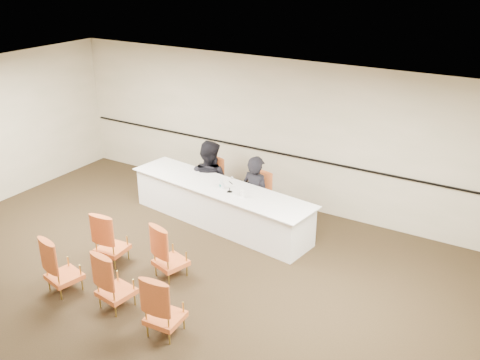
# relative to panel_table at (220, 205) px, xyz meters

# --- Properties ---
(floor) EXTENTS (10.00, 10.00, 0.00)m
(floor) POSITION_rel_panel_table_xyz_m (0.48, -2.54, -0.39)
(floor) COLOR black
(floor) RESTS_ON ground
(ceiling) EXTENTS (10.00, 10.00, 0.00)m
(ceiling) POSITION_rel_panel_table_xyz_m (0.48, -2.54, 2.61)
(ceiling) COLOR silver
(ceiling) RESTS_ON ground
(wall_back) EXTENTS (10.00, 0.04, 3.00)m
(wall_back) POSITION_rel_panel_table_xyz_m (0.48, 1.46, 1.11)
(wall_back) COLOR #B7B190
(wall_back) RESTS_ON ground
(wall_rail) EXTENTS (9.80, 0.04, 0.03)m
(wall_rail) POSITION_rel_panel_table_xyz_m (0.48, 1.42, 0.71)
(wall_rail) COLOR black
(wall_rail) RESTS_ON wall_back
(panel_table) EXTENTS (4.01, 1.42, 0.79)m
(panel_table) POSITION_rel_panel_table_xyz_m (0.00, 0.00, 0.00)
(panel_table) COLOR white
(panel_table) RESTS_ON ground
(panelist_main) EXTENTS (0.70, 0.52, 1.75)m
(panelist_main) POSITION_rel_panel_table_xyz_m (0.50, 0.51, 0.05)
(panelist_main) COLOR black
(panelist_main) RESTS_ON ground
(panelist_main_chair) EXTENTS (0.56, 0.56, 0.95)m
(panelist_main_chair) POSITION_rel_panel_table_xyz_m (0.50, 0.51, 0.08)
(panelist_main_chair) COLOR #AA561E
(panelist_main_chair) RESTS_ON ground
(panelist_second) EXTENTS (0.95, 0.75, 1.91)m
(panelist_second) POSITION_rel_panel_table_xyz_m (-0.70, 0.68, 0.02)
(panelist_second) COLOR black
(panelist_second) RESTS_ON ground
(panelist_second_chair) EXTENTS (0.56, 0.56, 0.95)m
(panelist_second_chair) POSITION_rel_panel_table_xyz_m (-0.70, 0.68, 0.08)
(panelist_second_chair) COLOR #AA561E
(panelist_second_chair) RESTS_ON ground
(papers) EXTENTS (0.36, 0.31, 0.00)m
(papers) POSITION_rel_panel_table_xyz_m (0.47, -0.10, 0.39)
(papers) COLOR white
(papers) RESTS_ON panel_table
(microphone) EXTENTS (0.13, 0.20, 0.26)m
(microphone) POSITION_rel_panel_table_xyz_m (0.31, -0.14, 0.53)
(microphone) COLOR black
(microphone) RESTS_ON panel_table
(water_bottle) EXTENTS (0.07, 0.07, 0.21)m
(water_bottle) POSITION_rel_panel_table_xyz_m (0.07, -0.06, 0.50)
(water_bottle) COLOR #18857B
(water_bottle) RESTS_ON panel_table
(drinking_glass) EXTENTS (0.08, 0.08, 0.10)m
(drinking_glass) POSITION_rel_panel_table_xyz_m (0.10, -0.06, 0.44)
(drinking_glass) COLOR white
(drinking_glass) RESTS_ON panel_table
(coffee_cup) EXTENTS (0.10, 0.10, 0.13)m
(coffee_cup) POSITION_rel_panel_table_xyz_m (0.61, -0.19, 0.46)
(coffee_cup) COLOR white
(coffee_cup) RESTS_ON panel_table
(aud_chair_front_left) EXTENTS (0.54, 0.54, 0.95)m
(aud_chair_front_left) POSITION_rel_panel_table_xyz_m (-0.79, -2.11, 0.08)
(aud_chair_front_left) COLOR #AA561E
(aud_chair_front_left) RESTS_ON ground
(aud_chair_front_mid) EXTENTS (0.62, 0.62, 0.95)m
(aud_chair_front_mid) POSITION_rel_panel_table_xyz_m (0.32, -1.95, 0.08)
(aud_chair_front_mid) COLOR #AA561E
(aud_chair_front_mid) RESTS_ON ground
(aud_chair_back_left) EXTENTS (0.60, 0.60, 0.95)m
(aud_chair_back_left) POSITION_rel_panel_table_xyz_m (-0.83, -3.12, 0.08)
(aud_chair_back_left) COLOR #AA561E
(aud_chair_back_left) RESTS_ON ground
(aud_chair_back_mid) EXTENTS (0.56, 0.56, 0.95)m
(aud_chair_back_mid) POSITION_rel_panel_table_xyz_m (0.14, -3.01, 0.08)
(aud_chair_back_mid) COLOR #AA561E
(aud_chair_back_mid) RESTS_ON ground
(aud_chair_back_right) EXTENTS (0.53, 0.53, 0.95)m
(aud_chair_back_right) POSITION_rel_panel_table_xyz_m (1.13, -3.11, 0.08)
(aud_chair_back_right) COLOR #AA561E
(aud_chair_back_right) RESTS_ON ground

